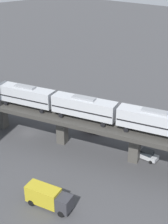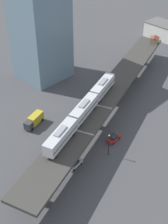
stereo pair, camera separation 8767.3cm
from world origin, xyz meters
name	(u,v)px [view 1 (the left image)]	position (x,y,z in m)	size (l,w,h in m)	color
ground_plane	(28,133)	(0.00, 0.00, 0.00)	(400.00, 400.00, 0.00)	#424244
elevated_viaduct	(26,107)	(0.05, -0.16, 6.11)	(36.69, 90.03, 7.10)	#393733
subway_train	(84,107)	(3.04, -13.74, 9.64)	(14.27, 36.22, 4.45)	silver
street_car_red	(92,127)	(10.11, -9.25, 0.94)	(2.19, 4.52, 1.89)	#AD1E1E
street_car_silver	(146,155)	(9.36, -23.66, 0.94)	(2.27, 4.55, 1.89)	#B7BABF
delivery_truck	(48,197)	(-11.23, -20.05, 1.76)	(4.23, 7.54, 3.20)	#333338
street_lamp	(120,118)	(12.80, -14.67, 4.11)	(0.44, 0.44, 6.94)	black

